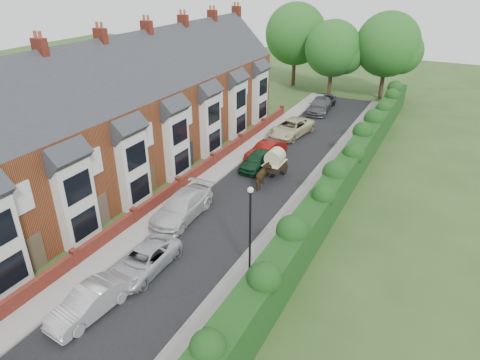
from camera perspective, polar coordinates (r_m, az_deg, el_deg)
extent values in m
plane|color=#2D4C1E|center=(22.70, -11.40, -14.96)|extent=(140.00, 140.00, 0.00)
cube|color=black|center=(30.47, 0.48, -2.55)|extent=(6.00, 58.00, 0.02)
cube|color=#9B9892|center=(29.08, 7.73, -4.25)|extent=(2.20, 58.00, 0.12)
cube|color=#9B9892|center=(32.15, -5.66, -0.93)|extent=(1.70, 58.00, 0.12)
cube|color=gray|center=(29.38, 5.81, -3.77)|extent=(0.18, 58.00, 0.13)
cube|color=gray|center=(31.76, -4.44, -1.23)|extent=(0.18, 58.00, 0.13)
cube|color=#123913|center=(28.05, 11.33, -2.99)|extent=(1.50, 58.00, 2.50)
cube|color=brown|center=(34.01, -16.36, 5.57)|extent=(8.00, 40.00, 6.50)
cube|color=#2D2E35|center=(33.04, -17.09, 10.82)|extent=(8.00, 40.20, 8.00)
cube|color=black|center=(24.27, -28.40, -10.82)|extent=(0.06, 1.80, 1.60)
cube|color=#3F2D2D|center=(25.85, -25.45, -8.65)|extent=(0.08, 0.90, 2.10)
cube|color=silver|center=(24.17, -27.15, -2.23)|extent=(0.12, 1.20, 1.60)
cube|color=silver|center=(26.32, -20.90, -3.07)|extent=(0.70, 2.40, 5.20)
cube|color=black|center=(26.66, -19.94, -5.51)|extent=(0.06, 1.80, 1.60)
cube|color=black|center=(25.53, -20.76, -0.93)|extent=(0.06, 1.80, 1.60)
cube|color=#2D2E35|center=(25.17, -22.23, 2.96)|extent=(1.70, 2.60, 1.70)
cube|color=#3F2D2D|center=(28.47, -17.82, -3.81)|extent=(0.08, 0.90, 2.10)
cube|color=silver|center=(26.94, -18.92, 2.25)|extent=(0.12, 1.20, 1.60)
cube|color=silver|center=(29.40, -13.95, 1.14)|extent=(0.70, 2.40, 5.20)
cube|color=black|center=(29.70, -13.16, -1.09)|extent=(0.06, 1.80, 1.60)
cube|color=black|center=(28.69, -13.65, 3.16)|extent=(0.06, 1.80, 1.60)
cube|color=#2D2E35|center=(28.38, -14.85, 6.67)|extent=(1.70, 2.60, 1.70)
cube|color=#3F2D2D|center=(31.67, -11.66, 0.19)|extent=(0.08, 0.90, 2.10)
cube|color=silver|center=(30.28, -12.34, 5.79)|extent=(0.12, 1.20, 1.60)
cube|color=silver|center=(32.96, -8.40, 4.49)|extent=(0.70, 2.40, 5.20)
cube|color=black|center=(33.22, -7.74, 2.47)|extent=(0.06, 1.80, 1.60)
cube|color=black|center=(32.32, -8.00, 6.36)|extent=(0.06, 1.80, 1.60)
cube|color=#2D2E35|center=(32.04, -8.98, 9.51)|extent=(1.70, 2.60, 1.70)
cube|color=#3F2D2D|center=(35.30, -6.71, 3.41)|extent=(0.08, 0.90, 2.10)
cube|color=silver|center=(34.04, -7.08, 8.53)|extent=(0.12, 1.20, 1.60)
cube|color=silver|center=(36.85, -3.94, 7.14)|extent=(0.70, 2.40, 5.20)
cube|color=black|center=(37.08, -3.39, 5.31)|extent=(0.06, 1.80, 1.60)
cube|color=black|center=(36.28, -3.49, 8.84)|extent=(0.06, 1.80, 1.60)
cube|color=#2D2E35|center=(36.03, -4.30, 11.67)|extent=(1.70, 2.60, 1.70)
cube|color=#3F2D2D|center=(39.22, -2.68, 5.99)|extent=(0.08, 0.90, 2.10)
cube|color=silver|center=(38.08, -2.85, 10.66)|extent=(0.12, 1.20, 1.60)
cube|color=silver|center=(40.98, -0.32, 9.23)|extent=(0.70, 2.40, 5.20)
cube|color=black|center=(41.19, 0.15, 7.57)|extent=(0.06, 1.80, 1.60)
cube|color=black|center=(40.47, 0.15, 10.78)|extent=(0.06, 1.80, 1.60)
cube|color=#2D2E35|center=(40.25, -0.52, 13.34)|extent=(1.70, 2.60, 1.70)
cube|color=#3F2D2D|center=(43.37, 0.62, 8.07)|extent=(0.08, 0.90, 2.10)
cube|color=silver|center=(42.33, 0.59, 12.34)|extent=(0.12, 1.20, 1.60)
cube|color=silver|center=(45.28, 2.66, 10.91)|extent=(0.70, 2.40, 5.20)
cube|color=black|center=(45.48, 3.06, 9.39)|extent=(0.06, 1.80, 1.60)
cube|color=black|center=(44.83, 3.14, 12.32)|extent=(0.06, 1.80, 1.60)
cube|color=#2D2E35|center=(44.62, 2.57, 14.64)|extent=(1.70, 2.60, 1.70)
cube|color=#3F2D2D|center=(47.68, 3.36, 9.77)|extent=(0.08, 0.90, 2.10)
cube|color=silver|center=(46.72, 3.43, 13.67)|extent=(0.12, 1.20, 1.60)
cube|color=maroon|center=(28.98, -25.02, 15.21)|extent=(0.90, 0.50, 1.60)
cylinder|color=brown|center=(29.00, -25.65, 17.03)|extent=(0.20, 0.20, 0.50)
cylinder|color=brown|center=(28.69, -25.13, 17.04)|extent=(0.20, 0.20, 0.50)
cube|color=maroon|center=(32.29, -18.02, 17.29)|extent=(0.90, 0.50, 1.60)
cylinder|color=brown|center=(32.30, -18.54, 18.94)|extent=(0.20, 0.20, 0.50)
cylinder|color=brown|center=(32.03, -18.00, 18.96)|extent=(0.20, 0.20, 0.50)
cube|color=maroon|center=(35.98, -12.29, 18.80)|extent=(0.90, 0.50, 1.60)
cylinder|color=brown|center=(36.00, -12.71, 20.29)|extent=(0.20, 0.20, 0.50)
cylinder|color=brown|center=(35.75, -12.17, 20.30)|extent=(0.20, 0.20, 0.50)
cube|color=maroon|center=(39.97, -7.58, 19.88)|extent=(0.90, 0.50, 1.60)
cylinder|color=brown|center=(39.98, -7.92, 21.23)|extent=(0.20, 0.20, 0.50)
cylinder|color=brown|center=(39.76, -7.41, 21.23)|extent=(0.20, 0.20, 0.50)
cube|color=maroon|center=(44.16, -3.71, 20.67)|extent=(0.90, 0.50, 1.60)
cylinder|color=brown|center=(44.17, -3.99, 21.90)|extent=(0.20, 0.20, 0.50)
cylinder|color=brown|center=(43.97, -3.50, 21.89)|extent=(0.20, 0.20, 0.50)
cube|color=maroon|center=(48.50, -0.48, 21.25)|extent=(0.90, 0.50, 1.60)
cylinder|color=brown|center=(48.51, -0.72, 22.38)|extent=(0.20, 0.20, 0.50)
cylinder|color=brown|center=(48.33, -0.26, 22.37)|extent=(0.20, 0.20, 0.50)
cube|color=maroon|center=(24.40, -25.46, -12.68)|extent=(0.30, 4.70, 0.90)
cube|color=maroon|center=(26.89, -17.33, -7.18)|extent=(0.30, 4.70, 0.90)
cube|color=maroon|center=(30.01, -10.88, -2.60)|extent=(0.30, 4.70, 0.90)
cube|color=maroon|center=(33.59, -5.76, 1.08)|extent=(0.30, 4.70, 0.90)
cube|color=maroon|center=(37.49, -1.66, 4.02)|extent=(0.30, 4.70, 0.90)
cube|color=maroon|center=(41.63, 1.67, 6.38)|extent=(0.30, 4.70, 0.90)
cube|color=maroon|center=(45.94, 4.41, 8.29)|extent=(0.30, 4.70, 0.90)
cube|color=maroon|center=(25.50, -21.20, -9.64)|extent=(0.35, 0.35, 1.10)
cube|color=maroon|center=(28.33, -13.94, -4.60)|extent=(0.35, 0.35, 1.10)
cube|color=maroon|center=(31.71, -8.19, -0.50)|extent=(0.35, 0.35, 1.10)
cube|color=maroon|center=(35.46, -3.60, 2.78)|extent=(0.35, 0.35, 1.10)
cube|color=maroon|center=(39.50, 0.09, 5.40)|extent=(0.35, 0.35, 1.10)
cube|color=maroon|center=(43.74, 3.11, 7.51)|extent=(0.35, 0.35, 1.10)
cube|color=maroon|center=(48.12, 5.61, 9.22)|extent=(0.35, 0.35, 1.10)
cylinder|color=black|center=(22.39, 1.34, -7.23)|extent=(0.12, 0.12, 4.80)
cylinder|color=black|center=(21.12, 1.41, -1.70)|extent=(0.20, 0.20, 0.10)
sphere|color=silver|center=(21.05, 1.41, -1.34)|extent=(0.32, 0.32, 0.32)
cylinder|color=#332316|center=(56.11, 11.95, 13.24)|extent=(0.50, 0.50, 4.75)
sphere|color=#20551C|center=(55.43, 12.30, 16.77)|extent=(6.80, 6.80, 6.80)
sphere|color=#20551C|center=(55.49, 13.72, 15.94)|extent=(4.76, 4.76, 4.76)
cylinder|color=#332316|center=(56.74, 18.51, 12.87)|extent=(0.50, 0.50, 5.25)
sphere|color=#20551C|center=(56.03, 19.10, 16.71)|extent=(7.60, 7.60, 7.60)
sphere|color=#20551C|center=(56.23, 20.61, 15.75)|extent=(5.32, 5.32, 5.32)
cylinder|color=#332316|center=(60.61, 7.21, 14.93)|extent=(0.50, 0.50, 5.50)
sphere|color=#20551C|center=(59.93, 7.44, 18.74)|extent=(8.00, 8.00, 8.00)
sphere|color=#20551C|center=(59.79, 9.00, 17.88)|extent=(5.60, 5.60, 5.60)
imported|color=#B1B0B5|center=(22.10, -19.42, -15.10)|extent=(1.91, 4.41, 1.41)
imported|color=silver|center=(24.04, -12.67, -10.39)|extent=(2.19, 4.71, 1.31)
imported|color=silver|center=(28.23, -7.75, -3.52)|extent=(2.46, 5.60, 1.60)
imported|color=#10351C|center=(34.86, 2.38, 2.70)|extent=(1.84, 4.34, 1.46)
imported|color=maroon|center=(36.80, 3.47, 3.96)|extent=(2.47, 4.51, 1.41)
imported|color=beige|center=(42.04, 6.79, 6.90)|extent=(3.51, 6.06, 1.59)
imported|color=#4D4E53|center=(49.73, 10.56, 9.75)|extent=(2.75, 5.58, 1.56)
imported|color=black|center=(51.58, 11.32, 10.19)|extent=(1.78, 4.10, 1.37)
imported|color=#463119|center=(31.81, 3.11, 0.46)|extent=(1.29, 2.17, 1.72)
cube|color=black|center=(33.61, 4.64, 1.94)|extent=(1.23, 2.05, 0.51)
cylinder|color=#C0BB95|center=(33.31, 4.69, 3.06)|extent=(1.33, 1.28, 1.33)
cube|color=#C0BB95|center=(33.50, 4.66, 2.33)|extent=(1.35, 2.10, 0.04)
cylinder|color=black|center=(34.52, 4.00, 1.91)|extent=(0.08, 0.92, 0.92)
cylinder|color=black|center=(34.08, 6.05, 1.48)|extent=(0.08, 0.92, 0.92)
cylinder|color=black|center=(32.77, 3.30, 1.41)|extent=(0.06, 1.84, 0.06)
cylinder|color=black|center=(32.52, 4.45, 1.16)|extent=(0.06, 1.84, 0.06)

